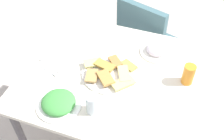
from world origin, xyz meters
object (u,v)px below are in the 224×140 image
Objects in this scene: pide_platter at (111,72)px; drinking_glass at (92,104)px; salad_plate_rice at (157,49)px; paper_napkin at (48,68)px; dining_table at (113,84)px; salad_plate_greens at (59,103)px; fork at (47,69)px; soda_can at (188,74)px; spoon at (49,65)px; dining_chair at (146,42)px.

drinking_glass is at bearing -89.70° from pide_platter.
salad_plate_rice reaches higher than paper_napkin.
dining_table is at bearing 12.05° from paper_napkin.
pide_platter is at bearing -127.57° from salad_plate_rice.
salad_plate_greens is at bearing -50.10° from paper_napkin.
fork is (-0.38, -0.10, 0.10)m from dining_table.
soda_can is at bearing 40.53° from drinking_glass.
spoon is at bearing -170.92° from pide_platter.
pide_platter is 0.44m from soda_can.
drinking_glass reaches higher than pide_platter.
dining_chair is at bearing 86.56° from drinking_glass.
soda_can reaches higher than dining_table.
salad_plate_rice is at bearing -69.43° from dining_chair.
dining_table is 8.42× the size of soda_can.
fork is (-0.37, -0.10, -0.01)m from pide_platter.
paper_napkin is at bearing -168.22° from pide_platter.
dining_table is at bearing -126.47° from salad_plate_rice.
paper_napkin is (-0.37, -0.08, -0.01)m from pide_platter.
pide_platter is 1.99× the size of spoon.
pide_platter is 2.02× the size of fork.
fork is (-0.19, 0.21, -0.02)m from salad_plate_greens.
salad_plate_greens reaches higher than dining_table.
salad_plate_greens is at bearing -30.11° from fork.
paper_napkin is 0.02m from spoon.
pide_platter is 2.43× the size of paper_napkin.
dining_chair is 2.54× the size of pide_platter.
pide_platter is 0.38m from fork.
spoon is at bearing 149.30° from drinking_glass.
pide_platter is 1.43× the size of salad_plate_greens.
paper_napkin is 0.02m from fork.
drinking_glass is at bearing 7.94° from salad_plate_greens.
fork is at bearing -69.03° from spoon.
fork is (-0.80, -0.18, -0.06)m from soda_can.
drinking_glass reaches higher than spoon.
soda_can is 0.82m from fork.
drinking_glass is 0.43m from paper_napkin.
salad_plate_greens reaches higher than spoon.
pide_platter is 2.89× the size of soda_can.
dining_chair is 0.90m from spoon.
paper_napkin is at bearing -69.03° from spoon.
drinking_glass is 0.65× the size of spoon.
paper_napkin is 0.83× the size of fork.
dining_table is at bearing 32.26° from fork.
paper_napkin is 0.82× the size of spoon.
pide_platter reaches higher than fork.
spoon reaches higher than paper_napkin.
pide_platter is at bearing 32.08° from fork.
salad_plate_rice is 0.59m from drinking_glass.
fork is at bearing -167.33° from soda_can.
fork is at bearing -90.00° from paper_napkin.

